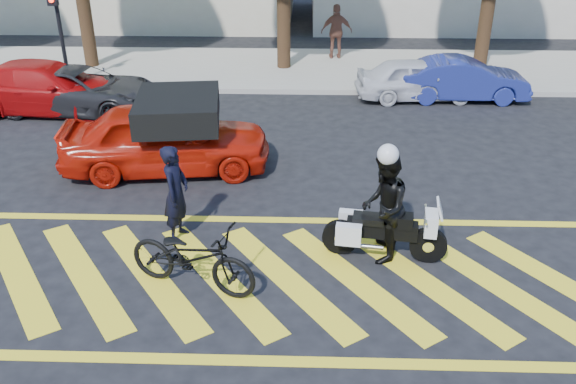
{
  "coord_description": "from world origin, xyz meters",
  "views": [
    {
      "loc": [
        0.78,
        -8.1,
        5.73
      ],
      "look_at": [
        0.49,
        1.02,
        1.05
      ],
      "focal_mm": 38.0,
      "sensor_mm": 36.0,
      "label": 1
    }
  ],
  "objects_px": {
    "police_motorcycle": "(383,231)",
    "parked_right": "(463,79)",
    "bicycle": "(192,257)",
    "parked_left": "(48,88)",
    "parked_mid_left": "(81,90)",
    "red_convertible": "(166,138)",
    "parked_mid_right": "(417,79)",
    "officer_moto": "(384,207)",
    "officer_bike": "(176,193)"
  },
  "relations": [
    {
      "from": "police_motorcycle",
      "to": "parked_right",
      "type": "distance_m",
      "value": 9.08
    },
    {
      "from": "bicycle",
      "to": "parked_left",
      "type": "relative_size",
      "value": 0.45
    },
    {
      "from": "parked_mid_left",
      "to": "red_convertible",
      "type": "bearing_deg",
      "value": -132.76
    },
    {
      "from": "parked_mid_right",
      "to": "parked_right",
      "type": "xyz_separation_m",
      "value": [
        1.33,
        0.0,
        0.01
      ]
    },
    {
      "from": "parked_left",
      "to": "parked_mid_right",
      "type": "xyz_separation_m",
      "value": [
        10.27,
        1.4,
        -0.08
      ]
    },
    {
      "from": "bicycle",
      "to": "parked_mid_left",
      "type": "xyz_separation_m",
      "value": [
        -4.44,
        8.06,
        0.05
      ]
    },
    {
      "from": "officer_moto",
      "to": "parked_right",
      "type": "height_order",
      "value": "officer_moto"
    },
    {
      "from": "officer_bike",
      "to": "parked_left",
      "type": "bearing_deg",
      "value": 45.27
    },
    {
      "from": "parked_mid_right",
      "to": "bicycle",
      "type": "bearing_deg",
      "value": 147.64
    },
    {
      "from": "parked_mid_right",
      "to": "parked_right",
      "type": "distance_m",
      "value": 1.33
    },
    {
      "from": "red_convertible",
      "to": "parked_left",
      "type": "relative_size",
      "value": 0.95
    },
    {
      "from": "bicycle",
      "to": "officer_moto",
      "type": "xyz_separation_m",
      "value": [
        3.02,
        0.96,
        0.39
      ]
    },
    {
      "from": "officer_moto",
      "to": "red_convertible",
      "type": "xyz_separation_m",
      "value": [
        -4.33,
        3.37,
        -0.19
      ]
    },
    {
      "from": "officer_bike",
      "to": "red_convertible",
      "type": "bearing_deg",
      "value": 24.43
    },
    {
      "from": "officer_bike",
      "to": "parked_mid_right",
      "type": "bearing_deg",
      "value": -25.45
    },
    {
      "from": "officer_bike",
      "to": "red_convertible",
      "type": "height_order",
      "value": "officer_bike"
    },
    {
      "from": "parked_mid_left",
      "to": "parked_right",
      "type": "relative_size",
      "value": 1.19
    },
    {
      "from": "officer_bike",
      "to": "parked_mid_right",
      "type": "height_order",
      "value": "officer_bike"
    },
    {
      "from": "officer_moto",
      "to": "bicycle",
      "type": "bearing_deg",
      "value": -63.86
    },
    {
      "from": "bicycle",
      "to": "red_convertible",
      "type": "xyz_separation_m",
      "value": [
        -1.31,
        4.33,
        0.2
      ]
    },
    {
      "from": "police_motorcycle",
      "to": "parked_mid_left",
      "type": "distance_m",
      "value": 10.3
    },
    {
      "from": "officer_bike",
      "to": "bicycle",
      "type": "distance_m",
      "value": 1.62
    },
    {
      "from": "bicycle",
      "to": "parked_right",
      "type": "xyz_separation_m",
      "value": [
        6.25,
        9.46,
        0.05
      ]
    },
    {
      "from": "police_motorcycle",
      "to": "parked_mid_right",
      "type": "distance_m",
      "value": 8.7
    },
    {
      "from": "officer_bike",
      "to": "parked_right",
      "type": "distance_m",
      "value": 10.45
    },
    {
      "from": "parked_mid_left",
      "to": "officer_moto",
      "type": "bearing_deg",
      "value": -126.37
    },
    {
      "from": "parked_mid_left",
      "to": "parked_right",
      "type": "distance_m",
      "value": 10.78
    },
    {
      "from": "bicycle",
      "to": "police_motorcycle",
      "type": "distance_m",
      "value": 3.19
    },
    {
      "from": "bicycle",
      "to": "parked_mid_left",
      "type": "bearing_deg",
      "value": 48.07
    },
    {
      "from": "parked_mid_right",
      "to": "parked_right",
      "type": "height_order",
      "value": "parked_right"
    },
    {
      "from": "officer_moto",
      "to": "parked_left",
      "type": "height_order",
      "value": "officer_moto"
    },
    {
      "from": "red_convertible",
      "to": "parked_mid_left",
      "type": "bearing_deg",
      "value": 33.01
    },
    {
      "from": "police_motorcycle",
      "to": "officer_moto",
      "type": "relative_size",
      "value": 1.09
    },
    {
      "from": "parked_left",
      "to": "parked_right",
      "type": "height_order",
      "value": "parked_left"
    },
    {
      "from": "officer_bike",
      "to": "parked_left",
      "type": "height_order",
      "value": "officer_bike"
    },
    {
      "from": "officer_moto",
      "to": "red_convertible",
      "type": "distance_m",
      "value": 5.49
    },
    {
      "from": "bicycle",
      "to": "parked_mid_right",
      "type": "xyz_separation_m",
      "value": [
        4.92,
        9.46,
        0.04
      ]
    },
    {
      "from": "officer_moto",
      "to": "parked_mid_left",
      "type": "relative_size",
      "value": 0.43
    },
    {
      "from": "parked_mid_left",
      "to": "parked_mid_right",
      "type": "bearing_deg",
      "value": -74.28
    },
    {
      "from": "police_motorcycle",
      "to": "red_convertible",
      "type": "height_order",
      "value": "red_convertible"
    },
    {
      "from": "red_convertible",
      "to": "parked_right",
      "type": "relative_size",
      "value": 1.21
    },
    {
      "from": "police_motorcycle",
      "to": "parked_mid_left",
      "type": "xyz_separation_m",
      "value": [
        -7.47,
        7.09,
        0.11
      ]
    },
    {
      "from": "bicycle",
      "to": "parked_mid_right",
      "type": "height_order",
      "value": "parked_mid_right"
    },
    {
      "from": "red_convertible",
      "to": "officer_moto",
      "type": "bearing_deg",
      "value": -134.92
    },
    {
      "from": "bicycle",
      "to": "police_motorcycle",
      "type": "height_order",
      "value": "bicycle"
    },
    {
      "from": "red_convertible",
      "to": "parked_mid_right",
      "type": "distance_m",
      "value": 8.07
    },
    {
      "from": "officer_moto",
      "to": "parked_mid_right",
      "type": "distance_m",
      "value": 8.71
    },
    {
      "from": "police_motorcycle",
      "to": "officer_moto",
      "type": "height_order",
      "value": "officer_moto"
    },
    {
      "from": "officer_bike",
      "to": "parked_mid_left",
      "type": "bearing_deg",
      "value": 39.76
    },
    {
      "from": "parked_mid_left",
      "to": "parked_mid_right",
      "type": "relative_size",
      "value": 1.26
    }
  ]
}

